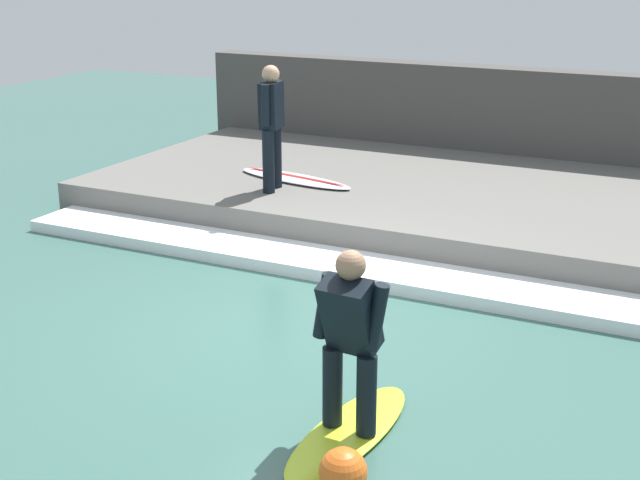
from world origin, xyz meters
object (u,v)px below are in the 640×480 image
Objects in this scene: marker_buoy at (343,472)px; surfer_riding at (350,333)px; surfboard_waiting_near at (295,178)px; surfer_waiting_near at (272,121)px; surfboard_riding at (349,432)px.

surfer_riding is at bearing 21.41° from marker_buoy.
surfer_riding reaches higher than surfboard_waiting_near.
surfer_riding is 5.59m from surfer_waiting_near.
surfer_riding is at bearing -145.07° from surfer_waiting_near.
surfer_waiting_near is (4.56, 3.19, 1.31)m from surfboard_riding.
surfboard_riding is at bearing 135.00° from surfer_riding.
surfboard_waiting_near reaches higher than surfboard_riding.
surfboard_riding is at bearing -148.39° from surfboard_waiting_near.
surfer_waiting_near is at bearing 176.25° from surfboard_waiting_near.
surfer_riding is 6.02m from surfboard_waiting_near.
surfer_waiting_near is at bearing 33.36° from marker_buoy.
surfboard_riding is 0.81m from surfer_riding.
surfer_riding is (0.00, -0.00, 0.81)m from surfboard_riding.
surfboard_riding is 6.03m from surfboard_waiting_near.
surfboard_waiting_near is at bearing -3.75° from surfer_waiting_near.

